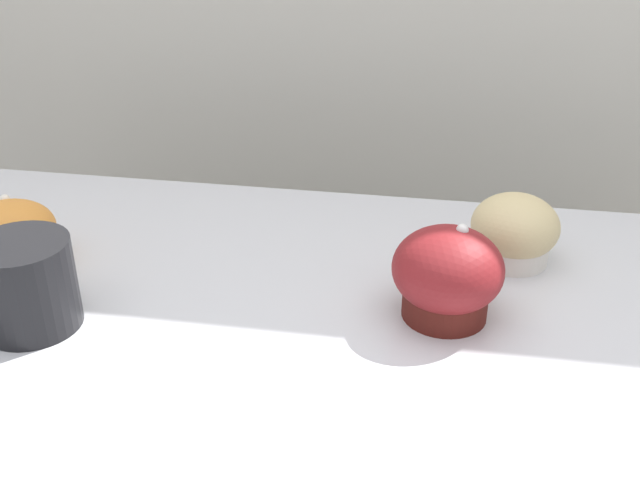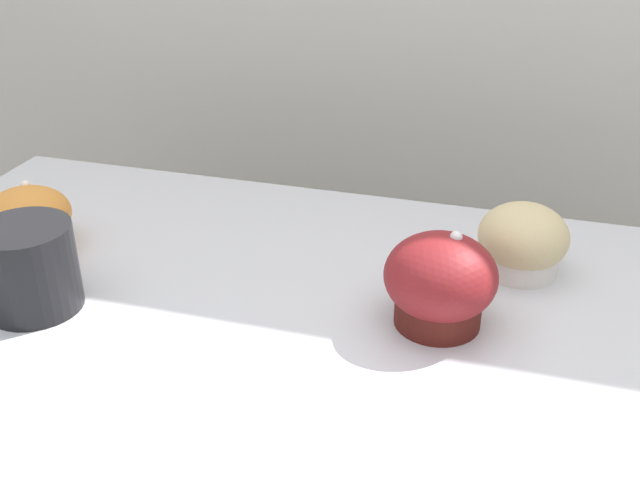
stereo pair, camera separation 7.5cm
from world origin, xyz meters
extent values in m
cube|color=beige|center=(0.00, 0.60, 0.90)|extent=(3.20, 0.10, 1.80)
cylinder|color=white|center=(0.19, 0.18, 0.91)|extent=(0.08, 0.08, 0.04)
ellipsoid|color=#DCC287|center=(0.19, 0.18, 0.93)|extent=(0.09, 0.09, 0.07)
cylinder|color=#C37B3A|center=(-0.33, 0.08, 0.91)|extent=(0.08, 0.08, 0.04)
ellipsoid|color=orange|center=(-0.33, 0.08, 0.93)|extent=(0.09, 0.09, 0.06)
sphere|color=white|center=(-0.35, 0.10, 0.96)|extent=(0.01, 0.01, 0.01)
cylinder|color=#531914|center=(0.12, 0.05, 0.92)|extent=(0.08, 0.08, 0.05)
ellipsoid|color=maroon|center=(0.12, 0.05, 0.94)|extent=(0.10, 0.10, 0.08)
sphere|color=white|center=(0.13, 0.06, 0.98)|extent=(0.01, 0.01, 0.01)
cylinder|color=black|center=(-0.26, -0.03, 0.94)|extent=(0.09, 0.09, 0.09)
torus|color=black|center=(-0.31, 0.01, 0.94)|extent=(0.05, 0.04, 0.05)
cylinder|color=black|center=(-0.26, -0.03, 0.97)|extent=(0.08, 0.08, 0.01)
camera|label=1|loc=(0.11, -0.56, 1.29)|focal=42.00mm
camera|label=2|loc=(0.18, -0.54, 1.29)|focal=42.00mm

